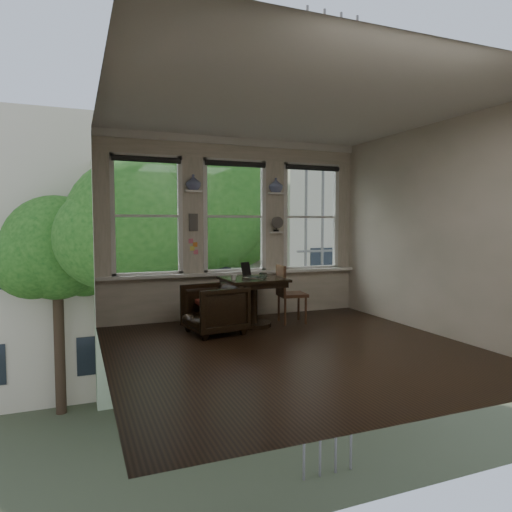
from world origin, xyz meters
name	(u,v)px	position (x,y,z in m)	size (l,w,h in m)	color
ground	(293,349)	(0.00, 0.00, 0.00)	(4.50, 4.50, 0.00)	black
ceiling	(294,106)	(0.00, 0.00, 3.00)	(4.50, 4.50, 0.00)	silver
wall_back	(234,228)	(0.00, 2.25, 1.50)	(4.50, 4.50, 0.00)	silver
wall_front	(423,233)	(0.00, -2.25, 1.50)	(4.50, 4.50, 0.00)	silver
wall_left	(102,231)	(-2.25, 0.00, 1.50)	(4.50, 4.50, 0.00)	silver
wall_right	(436,229)	(2.25, 0.00, 1.50)	(4.50, 4.50, 0.00)	silver
window_left	(147,216)	(-1.45, 2.25, 1.70)	(1.10, 0.12, 1.90)	white
window_center	(234,217)	(0.00, 2.25, 1.70)	(1.10, 0.12, 1.90)	white
window_right	(310,217)	(1.45, 2.25, 1.70)	(1.10, 0.12, 1.90)	white
shelf_left	(193,191)	(-0.72, 2.15, 2.10)	(0.26, 0.16, 0.03)	white
shelf_right	(276,193)	(0.72, 2.15, 2.10)	(0.26, 0.16, 0.03)	white
intercom	(193,222)	(-0.72, 2.18, 1.60)	(0.14, 0.06, 0.28)	#59544F
sticky_notes	(193,244)	(-0.72, 2.19, 1.25)	(0.16, 0.01, 0.24)	pink
desk_fan	(276,227)	(0.72, 2.13, 1.53)	(0.20, 0.20, 0.24)	#59544F
vase_left	(193,182)	(-0.72, 2.15, 2.24)	(0.24, 0.24, 0.25)	silver
vase_right	(276,185)	(0.72, 2.15, 2.24)	(0.24, 0.24, 0.25)	silver
table	(253,302)	(0.01, 1.41, 0.38)	(0.90, 0.90, 0.75)	black
armchair_left	(214,309)	(-0.68, 1.17, 0.36)	(0.76, 0.78, 0.71)	black
cushion_red	(214,303)	(-0.68, 1.17, 0.45)	(0.45, 0.45, 0.06)	maroon
side_chair_right	(292,294)	(0.69, 1.42, 0.46)	(0.42, 0.42, 0.92)	#422917
laptop	(259,278)	(0.06, 1.31, 0.76)	(0.35, 0.22, 0.03)	black
mug	(234,277)	(-0.36, 1.25, 0.79)	(0.09, 0.09, 0.09)	white
drinking_glass	(263,276)	(0.07, 1.15, 0.80)	(0.13, 0.13, 0.10)	white
tablet	(246,269)	(0.00, 1.70, 0.86)	(0.16, 0.02, 0.22)	black
papers	(255,278)	(0.05, 1.41, 0.75)	(0.22, 0.30, 0.00)	silver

